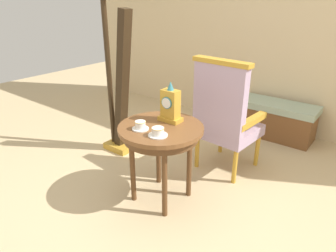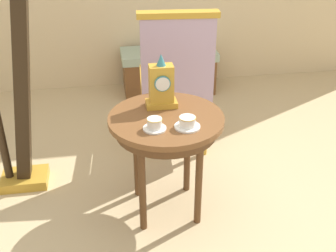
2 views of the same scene
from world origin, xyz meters
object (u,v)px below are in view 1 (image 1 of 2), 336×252
Objects in this scene: teacup_right at (158,132)px; teacup_left at (140,126)px; mantel_clock at (170,106)px; window_bench at (275,119)px; armchair at (225,116)px; harp at (119,91)px; side_table at (161,136)px.

teacup_left is at bearing 177.24° from teacup_right.
window_bench is at bearing 79.16° from mantel_clock.
armchair reaches higher than teacup_left.
teacup_left is 0.14× the size of window_bench.
teacup_left is 2.10m from window_bench.
teacup_left is 1.01m from harp.
side_table is at bearing 122.05° from teacup_right.
side_table is at bearing -24.90° from harp.
teacup_right is at bearing -70.31° from mantel_clock.
armchair is at bearing 75.42° from side_table.
side_table is 2.05× the size of mantel_clock.
side_table is 1.02m from harp.
armchair reaches higher than side_table.
harp is at bearing -131.12° from window_bench.
mantel_clock is 0.67m from armchair.
armchair is (0.20, 0.60, -0.22)m from mantel_clock.
harp is 1.83× the size of window_bench.
window_bench is (0.23, 2.01, -0.49)m from teacup_right.
window_bench is at bearing 83.30° from armchair.
teacup_right is at bearing -57.95° from side_table.
mantel_clock is 1.85m from window_bench.
mantel_clock is (-0.01, 0.13, 0.22)m from side_table.
teacup_right is at bearing -29.69° from harp.
teacup_right reaches higher than window_bench.
harp is at bearing 155.10° from side_table.
teacup_right is 0.90m from armchair.
side_table is 0.72× the size of window_bench.
side_table is 0.20m from teacup_left.
teacup_right is 0.13× the size of armchair.
side_table is 0.21m from teacup_right.
mantel_clock is at bearing -108.33° from armchair.
teacup_left is 0.08× the size of harp.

